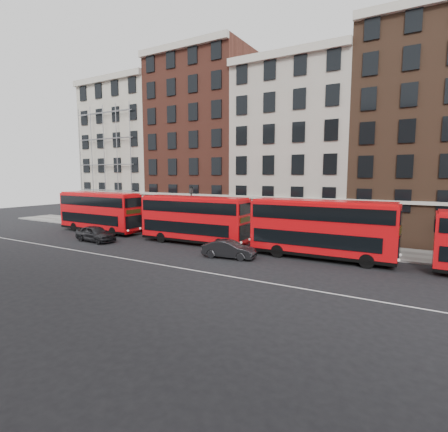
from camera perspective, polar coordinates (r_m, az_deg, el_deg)
The scene contains 12 objects.
ground at distance 25.95m, azimuth -1.11°, elevation -8.04°, with size 120.00×120.00×0.00m, color black.
pavement at distance 35.09m, azimuth 7.91°, elevation -4.06°, with size 80.00×5.00×0.15m, color slate.
kerb at distance 32.84m, azimuth 6.23°, elevation -4.78°, with size 80.00×0.30×0.16m, color gray.
road_centre_line at distance 24.32m, azimuth -3.60°, elevation -9.06°, with size 70.00×0.12×0.01m, color white.
building_terrace at distance 41.64m, azimuth 11.73°, elevation 11.61°, with size 64.00×11.95×22.00m.
bus_a at distance 42.63m, azimuth -19.68°, elevation 0.78°, with size 11.02×2.91×4.60m.
bus_b at distance 33.59m, azimuth -4.96°, elevation -0.41°, with size 10.93×2.95×4.56m.
bus_c at distance 28.38m, azimuth 15.54°, elevation -1.86°, with size 11.13×2.88×4.65m.
car_rear at distance 37.03m, azimuth -20.25°, elevation -2.72°, with size 1.87×4.66×1.59m, color #232326.
car_front at distance 27.99m, azimuth 0.82°, elevation -5.46°, with size 1.49×4.28×1.41m, color black.
lamp_post_left at distance 37.07m, azimuth -5.35°, elevation 1.25°, with size 0.44×0.44×5.33m.
iron_railings at distance 37.00m, azimuth 9.24°, elevation -2.62°, with size 6.60×0.06×1.00m, color black, non-canonical shape.
Camera 1 is at (13.12, -21.38, 6.64)m, focal length 28.00 mm.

